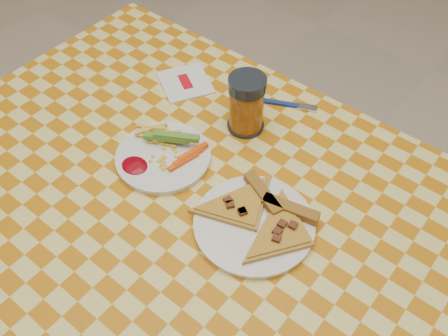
{
  "coord_description": "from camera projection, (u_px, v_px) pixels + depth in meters",
  "views": [
    {
      "loc": [
        0.45,
        -0.47,
        1.58
      ],
      "look_at": [
        0.02,
        0.08,
        0.78
      ],
      "focal_mm": 40.0,
      "sensor_mm": 36.0,
      "label": 1
    }
  ],
  "objects": [
    {
      "name": "fork",
      "position": [
        287.0,
        104.0,
        1.22
      ],
      "size": [
        0.14,
        0.08,
        0.01
      ],
      "rotation": [
        0.0,
        0.0,
        0.44
      ],
      "color": "navy",
      "rests_on": "table"
    },
    {
      "name": "napkin",
      "position": [
        185.0,
        83.0,
        1.28
      ],
      "size": [
        0.17,
        0.17,
        0.01
      ],
      "rotation": [
        0.0,
        0.0,
        -0.53
      ],
      "color": "white",
      "rests_on": "table"
    },
    {
      "name": "pizza_slices",
      "position": [
        261.0,
        216.0,
        0.98
      ],
      "size": [
        0.3,
        0.26,
        0.02
      ],
      "color": "#B17636",
      "rests_on": "plate_right"
    },
    {
      "name": "drink_glass",
      "position": [
        246.0,
        104.0,
        1.13
      ],
      "size": [
        0.09,
        0.09,
        0.14
      ],
      "color": "black",
      "rests_on": "table"
    },
    {
      "name": "plate_right",
      "position": [
        254.0,
        225.0,
        0.99
      ],
      "size": [
        0.3,
        0.3,
        0.01
      ],
      "primitive_type": "cylinder",
      "rotation": [
        0.0,
        0.0,
        0.31
      ],
      "color": "white",
      "rests_on": "table"
    },
    {
      "name": "table",
      "position": [
        196.0,
        213.0,
        1.1
      ],
      "size": [
        1.28,
        0.88,
        0.76
      ],
      "color": "silver",
      "rests_on": "ground"
    },
    {
      "name": "plate_left",
      "position": [
        163.0,
        157.0,
        1.1
      ],
      "size": [
        0.27,
        0.27,
        0.01
      ],
      "primitive_type": "cylinder",
      "rotation": [
        0.0,
        0.0,
        0.38
      ],
      "color": "white",
      "rests_on": "table"
    },
    {
      "name": "fries_veggies",
      "position": [
        165.0,
        146.0,
        1.1
      ],
      "size": [
        0.18,
        0.17,
        0.04
      ],
      "color": "gold",
      "rests_on": "plate_left"
    }
  ]
}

